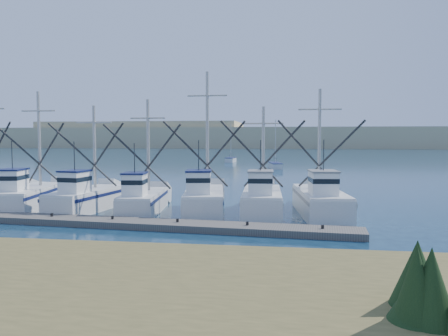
{
  "coord_description": "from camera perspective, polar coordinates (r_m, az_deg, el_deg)",
  "views": [
    {
      "loc": [
        3.38,
        -18.67,
        5.15
      ],
      "look_at": [
        -0.34,
        8.0,
        3.27
      ],
      "focal_mm": 35.0,
      "sensor_mm": 36.0,
      "label": 1
    }
  ],
  "objects": [
    {
      "name": "trawler_fleet",
      "position": [
        30.81,
        -10.41,
        -3.88
      ],
      "size": [
        28.58,
        8.61,
        9.73
      ],
      "color": "silver",
      "rests_on": "ground"
    },
    {
      "name": "floating_dock",
      "position": [
        26.53,
        -14.36,
        -6.9
      ],
      "size": [
        28.56,
        4.3,
        0.38
      ],
      "primitive_type": "cube",
      "rotation": [
        0.0,
        0.0,
        -0.08
      ],
      "color": "#5D5953",
      "rests_on": "ground"
    },
    {
      "name": "dune_ridge",
      "position": [
        228.7,
        7.13,
        3.93
      ],
      "size": [
        360.0,
        60.0,
        10.0
      ],
      "primitive_type": "cube",
      "color": "tan",
      "rests_on": "ground"
    },
    {
      "name": "sailboat_far",
      "position": [
        91.22,
        0.88,
        1.08
      ],
      "size": [
        1.93,
        4.87,
        8.1
      ],
      "rotation": [
        0.0,
        0.0,
        -0.05
      ],
      "color": "silver",
      "rests_on": "ground"
    },
    {
      "name": "ground",
      "position": [
        19.66,
        -2.28,
        -11.18
      ],
      "size": [
        500.0,
        500.0,
        0.0
      ],
      "primitive_type": "plane",
      "color": "#0D253B",
      "rests_on": "ground"
    },
    {
      "name": "sailboat_near",
      "position": [
        73.05,
        6.7,
        0.32
      ],
      "size": [
        2.58,
        6.16,
        8.1
      ],
      "rotation": [
        0.0,
        0.0,
        0.16
      ],
      "color": "silver",
      "rests_on": "ground"
    }
  ]
}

